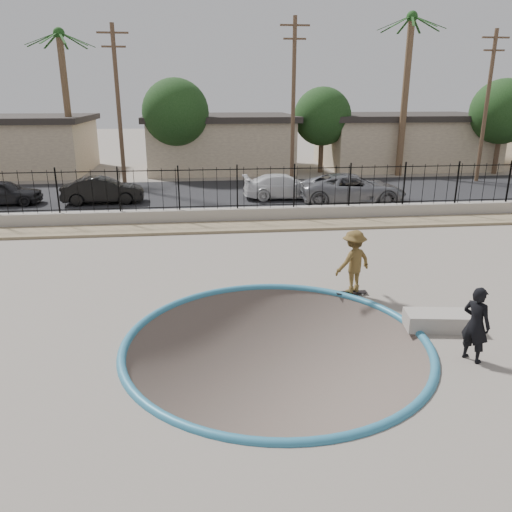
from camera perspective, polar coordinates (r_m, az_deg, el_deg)
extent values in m
cube|color=slate|center=(23.97, -2.40, 2.39)|extent=(120.00, 120.00, 2.20)
torus|color=teal|center=(11.49, 2.35, -9.91)|extent=(7.04, 7.04, 0.20)
cube|color=tan|center=(20.97, -1.88, 3.36)|extent=(42.00, 1.60, 0.11)
cube|color=#A29A8E|center=(21.98, -2.13, 4.71)|extent=(42.00, 0.45, 0.60)
cube|color=black|center=(21.88, -2.14, 5.78)|extent=(40.00, 0.04, 0.03)
cube|color=black|center=(21.60, -2.19, 9.87)|extent=(40.00, 0.04, 0.04)
cube|color=black|center=(28.57, -3.18, 7.26)|extent=(90.00, 8.00, 0.04)
cube|color=tan|center=(40.00, -26.55, 11.05)|extent=(11.00, 8.00, 3.50)
cube|color=#2C2724|center=(39.87, -26.95, 13.81)|extent=(11.60, 8.60, 0.40)
cube|color=tan|center=(37.73, -4.12, 12.55)|extent=(10.00, 8.00, 3.50)
cube|color=#2C2724|center=(37.59, -4.19, 15.50)|extent=(10.60, 8.60, 0.40)
cube|color=tan|center=(40.80, 16.42, 12.30)|extent=(12.00, 8.00, 3.50)
cube|color=#2C2724|center=(40.67, 16.67, 15.02)|extent=(12.60, 8.60, 0.40)
cylinder|color=brown|center=(36.02, -20.76, 15.59)|extent=(0.44, 0.44, 9.00)
sphere|color=#1D4919|center=(36.18, -21.60, 22.61)|extent=(0.70, 0.70, 0.70)
cylinder|color=brown|center=(35.71, 16.63, 16.79)|extent=(0.44, 0.44, 10.00)
sphere|color=#1D4919|center=(36.00, 17.41, 24.65)|extent=(0.70, 0.70, 0.70)
cylinder|color=#473323|center=(30.35, -15.41, 15.82)|extent=(0.24, 0.24, 9.00)
cube|color=#473323|center=(30.49, -16.08, 23.33)|extent=(1.70, 0.10, 0.10)
cube|color=#473323|center=(30.43, -15.96, 22.02)|extent=(1.30, 0.10, 0.10)
cylinder|color=#473323|center=(30.54, 4.27, 16.87)|extent=(0.24, 0.24, 9.50)
cube|color=#473323|center=(30.75, 4.48, 24.82)|extent=(1.70, 0.10, 0.10)
cube|color=#473323|center=(30.67, 4.44, 23.52)|extent=(1.30, 0.10, 0.10)
cylinder|color=#473323|center=(34.81, 24.80, 15.07)|extent=(0.24, 0.24, 9.00)
cube|color=#473323|center=(34.94, 25.72, 21.58)|extent=(1.70, 0.10, 0.10)
cube|color=#473323|center=(34.88, 25.56, 20.45)|extent=(1.30, 0.10, 0.10)
cylinder|color=#473323|center=(34.27, -8.96, 11.39)|extent=(0.34, 0.34, 3.00)
sphere|color=#143311|center=(34.07, -9.18, 15.90)|extent=(4.32, 4.32, 4.32)
cylinder|color=#473323|center=(36.28, 7.43, 11.63)|extent=(0.34, 0.34, 2.75)
sphere|color=#143311|center=(36.09, 7.59, 15.53)|extent=(3.96, 3.96, 3.96)
cylinder|color=#473323|center=(39.12, 25.82, 10.66)|extent=(0.34, 0.34, 3.00)
sphere|color=#143311|center=(38.94, 26.38, 14.58)|extent=(4.32, 4.32, 4.32)
imported|color=olive|center=(14.03, 11.05, -1.00)|extent=(1.31, 1.08, 1.77)
cube|color=black|center=(14.31, 10.85, -4.10)|extent=(0.87, 0.22, 0.02)
cylinder|color=silver|center=(14.17, 9.80, -4.42)|extent=(0.06, 0.03, 0.06)
cylinder|color=silver|center=(14.32, 9.62, -4.18)|extent=(0.06, 0.03, 0.06)
cylinder|color=silver|center=(14.34, 12.07, -4.29)|extent=(0.06, 0.03, 0.06)
cylinder|color=silver|center=(14.49, 11.86, -4.04)|extent=(0.06, 0.03, 0.06)
imported|color=black|center=(11.41, 23.83, -7.15)|extent=(0.65, 0.72, 1.65)
cube|color=#9E978D|center=(12.85, 20.20, -6.94)|extent=(1.69, 0.93, 0.40)
imported|color=black|center=(28.21, -26.94, 6.52)|extent=(3.68, 1.49, 1.25)
imported|color=black|center=(26.68, -17.09, 7.19)|extent=(4.08, 1.63, 1.32)
imported|color=white|center=(26.82, 3.24, 7.95)|extent=(4.41, 1.89, 1.27)
imported|color=gray|center=(26.02, 10.96, 7.57)|extent=(5.49, 2.86, 1.48)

